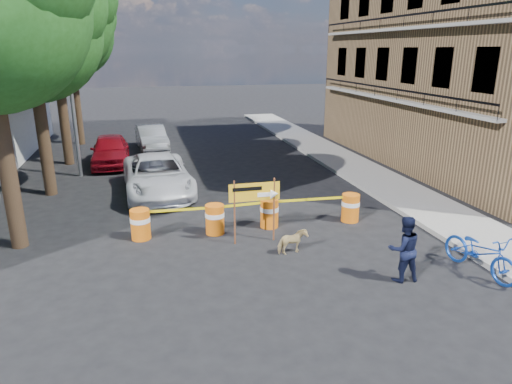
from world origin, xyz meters
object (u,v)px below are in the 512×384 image
pedestrian (404,249)px  bicycle (483,233)px  barrel_mid_left (215,219)px  sedan_silver (152,138)px  barrel_far_left (140,224)px  barrel_mid_right (269,213)px  suv_white (157,175)px  barrel_far_right (350,207)px  dog (292,242)px  detour_sign (261,196)px  sedan_red (110,150)px

pedestrian → bicycle: (2.04, -0.13, 0.25)m
barrel_mid_left → sedan_silver: sedan_silver is taller
barrel_far_left → bicycle: bicycle is taller
barrel_mid_right → suv_white: 5.42m
barrel_mid_right → barrel_far_right: 2.67m
barrel_mid_left → dog: (1.81, -1.94, -0.13)m
detour_sign → dog: size_ratio=2.31×
barrel_mid_right → barrel_far_left: bearing=-179.9°
barrel_mid_right → pedestrian: (2.16, -4.09, 0.34)m
barrel_far_right → suv_white: (-5.89, 4.48, 0.25)m
pedestrian → sedan_red: size_ratio=0.38×
barrel_far_left → sedan_silver: size_ratio=0.22×
barrel_mid_right → pedestrian: size_ratio=0.55×
barrel_mid_left → barrel_mid_right: size_ratio=1.00×
barrel_mid_left → sedan_red: bearing=109.9°
detour_sign → sedan_red: (-4.69, 10.58, -0.65)m
barrel_far_left → barrel_mid_left: (2.17, -0.10, 0.00)m
barrel_mid_right → dog: (0.08, -2.05, -0.13)m
sedan_red → sedan_silver: bearing=55.2°
barrel_mid_right → detour_sign: detour_sign is taller
barrel_far_left → barrel_mid_left: size_ratio=1.00×
barrel_mid_left → barrel_far_right: size_ratio=1.00×
barrel_mid_left → detour_sign: size_ratio=0.48×
barrel_mid_right → sedan_silver: 12.99m
barrel_far_right → bicycle: 4.41m
suv_white → sedan_red: same height
barrel_far_left → detour_sign: detour_sign is taller
barrel_far_right → sedan_red: size_ratio=0.21×
barrel_far_right → sedan_red: 12.48m
bicycle → sedan_red: bicycle is taller
barrel_far_left → pedestrian: size_ratio=0.55×
barrel_far_right → suv_white: bearing=142.8°
barrel_mid_right → pedestrian: 4.64m
barrel_far_left → detour_sign: (3.36, -1.03, 0.90)m
barrel_mid_left → sedan_red: size_ratio=0.21×
barrel_mid_right → suv_white: (-3.22, 4.34, 0.25)m
pedestrian → dog: (-2.08, 2.04, -0.47)m
barrel_mid_left → bicycle: bearing=-34.7°
detour_sign → suv_white: (-2.69, 5.38, -0.65)m
sedan_silver → barrel_far_left: bearing=-99.1°
barrel_far_right → pedestrian: (-0.51, -3.95, 0.34)m
pedestrian → barrel_far_left: bearing=-30.7°
barrel_mid_left → barrel_mid_right: same height
barrel_mid_left → dog: size_ratio=1.11×
barrel_mid_right → sedan_silver: bearing=104.4°
sedan_silver → sedan_red: bearing=-129.3°
barrel_mid_left → bicycle: bicycle is taller
detour_sign → suv_white: bearing=116.6°
dog → barrel_far_left: bearing=49.1°
barrel_mid_left → detour_sign: detour_sign is taller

